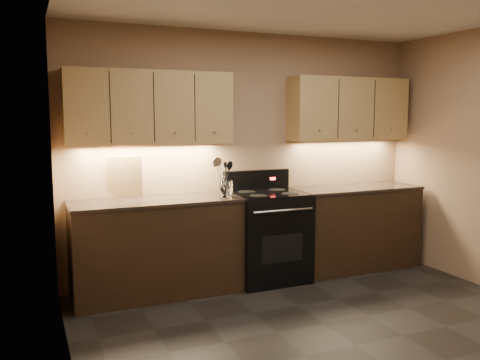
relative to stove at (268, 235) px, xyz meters
name	(u,v)px	position (x,y,z in m)	size (l,w,h in m)	color
floor	(356,345)	(-0.08, -1.68, -0.48)	(4.00, 4.00, 0.00)	black
wall_back	(248,155)	(-0.08, 0.32, 0.82)	(4.00, 0.04, 2.60)	#987659
wall_left	(71,190)	(-2.08, -1.68, 0.82)	(0.04, 4.00, 2.60)	#987659
counter_left	(157,247)	(-1.18, 0.02, -0.01)	(1.62, 0.62, 0.93)	black
counter_right	(353,227)	(1.10, 0.02, -0.01)	(1.46, 0.62, 0.93)	black
stove	(268,235)	(0.00, 0.00, 0.00)	(0.76, 0.68, 1.14)	black
upper_cab_left	(150,108)	(-1.18, 0.17, 1.32)	(1.60, 0.30, 0.70)	tan
upper_cab_right	(349,109)	(1.10, 0.17, 1.32)	(1.44, 0.30, 0.70)	tan
outlet_plate	(128,177)	(-1.38, 0.31, 0.64)	(0.09, 0.01, 0.12)	#B2B5BA
utensil_crock	(226,189)	(-0.50, -0.08, 0.53)	(0.17, 0.17, 0.17)	white
cutting_board	(125,177)	(-1.42, 0.26, 0.66)	(0.33, 0.02, 0.42)	tan
black_spoon	(225,178)	(-0.51, -0.07, 0.64)	(0.06, 0.06, 0.34)	black
black_turner	(228,178)	(-0.48, -0.10, 0.64)	(0.08, 0.08, 0.34)	black
steel_spatula	(228,176)	(-0.47, -0.06, 0.65)	(0.08, 0.08, 0.37)	silver
steel_skimmer	(230,176)	(-0.47, -0.10, 0.66)	(0.09, 0.09, 0.38)	silver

